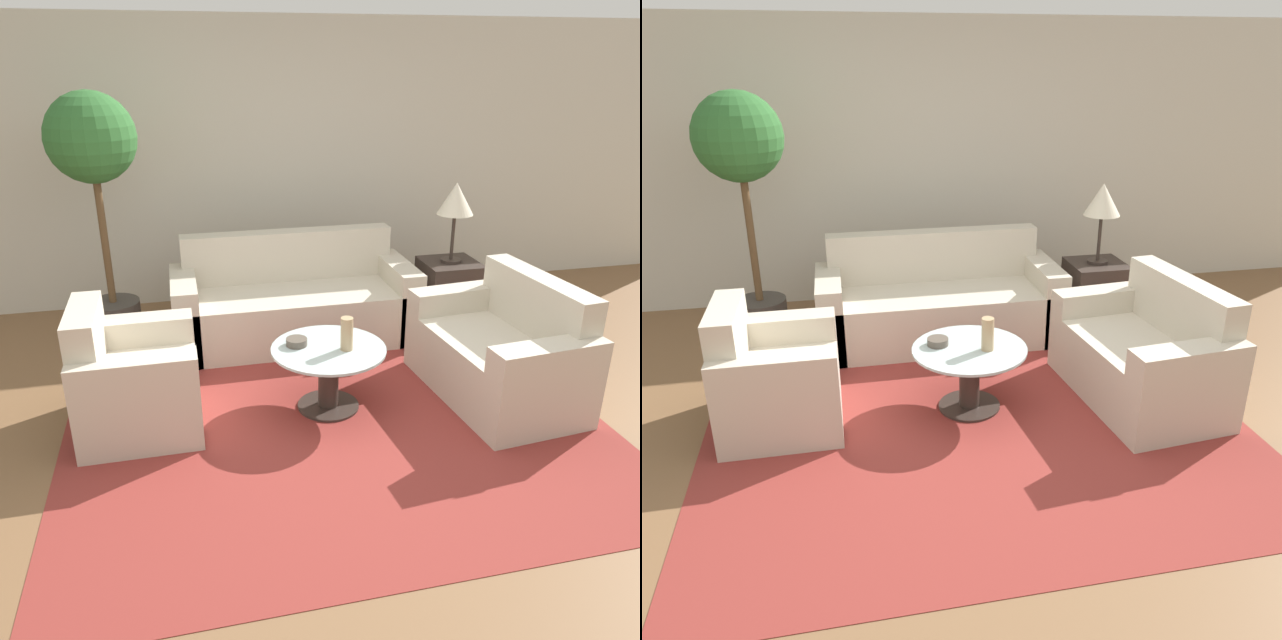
# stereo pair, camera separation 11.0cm
# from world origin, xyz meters

# --- Properties ---
(ground_plane) EXTENTS (14.00, 14.00, 0.00)m
(ground_plane) POSITION_xyz_m (0.00, 0.00, 0.00)
(ground_plane) COLOR brown
(wall_back) EXTENTS (10.00, 0.06, 2.60)m
(wall_back) POSITION_xyz_m (0.00, 2.93, 1.30)
(wall_back) COLOR beige
(wall_back) RESTS_ON ground_plane
(rug) EXTENTS (3.47, 3.33, 0.01)m
(rug) POSITION_xyz_m (0.07, 0.56, 0.00)
(rug) COLOR maroon
(rug) RESTS_ON ground_plane
(sofa_main) EXTENTS (2.00, 0.81, 0.87)m
(sofa_main) POSITION_xyz_m (0.07, 1.80, 0.29)
(sofa_main) COLOR beige
(sofa_main) RESTS_ON ground_plane
(armchair) EXTENTS (0.75, 0.84, 0.84)m
(armchair) POSITION_xyz_m (-1.22, 0.63, 0.30)
(armchair) COLOR beige
(armchair) RESTS_ON ground_plane
(loveseat) EXTENTS (0.89, 1.35, 0.86)m
(loveseat) POSITION_xyz_m (1.33, 0.48, 0.29)
(loveseat) COLOR beige
(loveseat) RESTS_ON ground_plane
(coffee_table) EXTENTS (0.77, 0.77, 0.45)m
(coffee_table) POSITION_xyz_m (0.07, 0.56, 0.29)
(coffee_table) COLOR #332823
(coffee_table) RESTS_ON ground_plane
(side_table) EXTENTS (0.48, 0.48, 0.58)m
(side_table) POSITION_xyz_m (1.48, 1.77, 0.29)
(side_table) COLOR #332823
(side_table) RESTS_ON ground_plane
(table_lamp) EXTENTS (0.31, 0.31, 0.69)m
(table_lamp) POSITION_xyz_m (1.48, 1.77, 1.12)
(table_lamp) COLOR #332823
(table_lamp) RESTS_ON side_table
(potted_plant) EXTENTS (0.69, 0.69, 2.02)m
(potted_plant) POSITION_xyz_m (-1.41, 2.06, 1.42)
(potted_plant) COLOR #3D3833
(potted_plant) RESTS_ON ground_plane
(vase) EXTENTS (0.08, 0.08, 0.22)m
(vase) POSITION_xyz_m (0.18, 0.50, 0.56)
(vase) COLOR tan
(vase) RESTS_ON coffee_table
(bowl) EXTENTS (0.14, 0.14, 0.05)m
(bowl) POSITION_xyz_m (-0.12, 0.64, 0.48)
(bowl) COLOR brown
(bowl) RESTS_ON coffee_table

